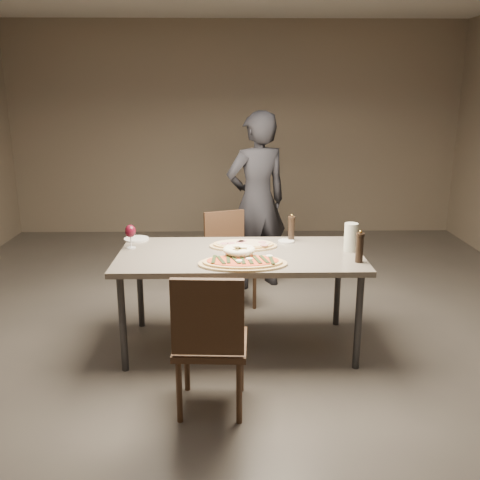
{
  "coord_description": "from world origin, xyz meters",
  "views": [
    {
      "loc": [
        -0.07,
        -3.79,
        1.91
      ],
      "look_at": [
        0.0,
        0.0,
        0.85
      ],
      "focal_mm": 40.0,
      "sensor_mm": 36.0,
      "label": 1
    }
  ],
  "objects_px": {
    "chair_near": "(210,337)",
    "chair_far": "(228,253)",
    "zucchini_pizza": "(243,262)",
    "bread_basket": "(239,252)",
    "pepper_mill_left": "(360,247)",
    "carafe": "(351,237)",
    "ham_pizza": "(243,245)",
    "dining_table": "(240,260)",
    "diner": "(257,201)"
  },
  "relations": [
    {
      "from": "chair_near",
      "to": "chair_far",
      "type": "xyz_separation_m",
      "value": [
        0.1,
        1.8,
        -0.04
      ]
    },
    {
      "from": "zucchini_pizza",
      "to": "bread_basket",
      "type": "height_order",
      "value": "bread_basket"
    },
    {
      "from": "zucchini_pizza",
      "to": "pepper_mill_left",
      "type": "distance_m",
      "value": 0.82
    },
    {
      "from": "pepper_mill_left",
      "to": "carafe",
      "type": "relative_size",
      "value": 1.1
    },
    {
      "from": "bread_basket",
      "to": "carafe",
      "type": "height_order",
      "value": "carafe"
    },
    {
      "from": "chair_near",
      "to": "chair_far",
      "type": "bearing_deg",
      "value": 89.6
    },
    {
      "from": "ham_pizza",
      "to": "bread_basket",
      "type": "distance_m",
      "value": 0.3
    },
    {
      "from": "dining_table",
      "to": "zucchini_pizza",
      "type": "relative_size",
      "value": 2.91
    },
    {
      "from": "bread_basket",
      "to": "carafe",
      "type": "distance_m",
      "value": 0.86
    },
    {
      "from": "carafe",
      "to": "diner",
      "type": "bearing_deg",
      "value": 116.45
    },
    {
      "from": "zucchini_pizza",
      "to": "diner",
      "type": "distance_m",
      "value": 1.62
    },
    {
      "from": "bread_basket",
      "to": "chair_near",
      "type": "bearing_deg",
      "value": -103.55
    },
    {
      "from": "bread_basket",
      "to": "chair_near",
      "type": "xyz_separation_m",
      "value": [
        -0.19,
        -0.77,
        -0.29
      ]
    },
    {
      "from": "dining_table",
      "to": "diner",
      "type": "bearing_deg",
      "value": 81.86
    },
    {
      "from": "bread_basket",
      "to": "dining_table",
      "type": "bearing_deg",
      "value": 86.09
    },
    {
      "from": "chair_near",
      "to": "bread_basket",
      "type": "bearing_deg",
      "value": 79.31
    },
    {
      "from": "dining_table",
      "to": "ham_pizza",
      "type": "height_order",
      "value": "ham_pizza"
    },
    {
      "from": "zucchini_pizza",
      "to": "chair_near",
      "type": "distance_m",
      "value": 0.71
    },
    {
      "from": "dining_table",
      "to": "chair_near",
      "type": "height_order",
      "value": "chair_near"
    },
    {
      "from": "ham_pizza",
      "to": "carafe",
      "type": "relative_size",
      "value": 2.46
    },
    {
      "from": "pepper_mill_left",
      "to": "chair_far",
      "type": "distance_m",
      "value": 1.51
    },
    {
      "from": "diner",
      "to": "chair_far",
      "type": "bearing_deg",
      "value": 34.15
    },
    {
      "from": "zucchini_pizza",
      "to": "carafe",
      "type": "distance_m",
      "value": 0.88
    },
    {
      "from": "dining_table",
      "to": "chair_near",
      "type": "distance_m",
      "value": 0.95
    },
    {
      "from": "zucchini_pizza",
      "to": "carafe",
      "type": "height_order",
      "value": "carafe"
    },
    {
      "from": "carafe",
      "to": "pepper_mill_left",
      "type": "bearing_deg",
      "value": -90.0
    },
    {
      "from": "dining_table",
      "to": "zucchini_pizza",
      "type": "bearing_deg",
      "value": -87.01
    },
    {
      "from": "ham_pizza",
      "to": "bread_basket",
      "type": "bearing_deg",
      "value": -81.14
    },
    {
      "from": "carafe",
      "to": "bread_basket",
      "type": "bearing_deg",
      "value": -167.91
    },
    {
      "from": "dining_table",
      "to": "chair_far",
      "type": "distance_m",
      "value": 0.92
    },
    {
      "from": "ham_pizza",
      "to": "bread_basket",
      "type": "height_order",
      "value": "bread_basket"
    },
    {
      "from": "carafe",
      "to": "diner",
      "type": "height_order",
      "value": "diner"
    },
    {
      "from": "carafe",
      "to": "chair_near",
      "type": "height_order",
      "value": "carafe"
    },
    {
      "from": "dining_table",
      "to": "carafe",
      "type": "xyz_separation_m",
      "value": [
        0.83,
        0.04,
        0.16
      ]
    },
    {
      "from": "dining_table",
      "to": "carafe",
      "type": "bearing_deg",
      "value": 3.04
    },
    {
      "from": "dining_table",
      "to": "ham_pizza",
      "type": "distance_m",
      "value": 0.18
    },
    {
      "from": "zucchini_pizza",
      "to": "chair_near",
      "type": "relative_size",
      "value": 0.68
    },
    {
      "from": "zucchini_pizza",
      "to": "chair_near",
      "type": "xyz_separation_m",
      "value": [
        -0.21,
        -0.63,
        -0.25
      ]
    },
    {
      "from": "ham_pizza",
      "to": "pepper_mill_left",
      "type": "relative_size",
      "value": 2.24
    },
    {
      "from": "chair_near",
      "to": "diner",
      "type": "bearing_deg",
      "value": 83.08
    },
    {
      "from": "dining_table",
      "to": "diner",
      "type": "xyz_separation_m",
      "value": [
        0.19,
        1.33,
        0.18
      ]
    },
    {
      "from": "pepper_mill_left",
      "to": "chair_far",
      "type": "relative_size",
      "value": 0.27
    },
    {
      "from": "ham_pizza",
      "to": "dining_table",
      "type": "bearing_deg",
      "value": -84.05
    },
    {
      "from": "zucchini_pizza",
      "to": "ham_pizza",
      "type": "distance_m",
      "value": 0.44
    },
    {
      "from": "zucchini_pizza",
      "to": "carafe",
      "type": "bearing_deg",
      "value": 31.09
    },
    {
      "from": "chair_far",
      "to": "chair_near",
      "type": "bearing_deg",
      "value": 66.79
    },
    {
      "from": "zucchini_pizza",
      "to": "diner",
      "type": "bearing_deg",
      "value": 93.23
    },
    {
      "from": "zucchini_pizza",
      "to": "diner",
      "type": "xyz_separation_m",
      "value": [
        0.18,
        1.61,
        0.1
      ]
    },
    {
      "from": "zucchini_pizza",
      "to": "ham_pizza",
      "type": "relative_size",
      "value": 1.19
    },
    {
      "from": "ham_pizza",
      "to": "diner",
      "type": "bearing_deg",
      "value": 98.38
    }
  ]
}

